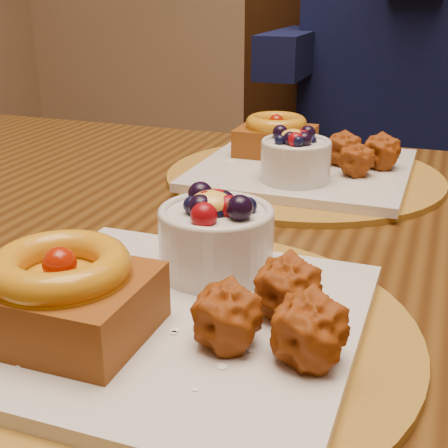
{
  "coord_description": "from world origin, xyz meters",
  "views": [
    {
      "loc": [
        0.18,
        -0.7,
        1.01
      ],
      "look_at": [
        0.02,
        -0.27,
        0.83
      ],
      "focal_mm": 50.0,
      "sensor_mm": 36.0,
      "label": 1
    }
  ],
  "objects": [
    {
      "name": "place_setting_far",
      "position": [
        -0.01,
        0.12,
        0.78
      ],
      "size": [
        0.38,
        0.38,
        0.09
      ],
      "color": "brown",
      "rests_on": "dining_table"
    },
    {
      "name": "place_setting_near",
      "position": [
        -0.01,
        -0.31,
        0.78
      ],
      "size": [
        0.38,
        0.38,
        0.09
      ],
      "color": "brown",
      "rests_on": "dining_table"
    },
    {
      "name": "chair_far",
      "position": [
        -0.07,
        0.77,
        0.56
      ],
      "size": [
        0.56,
        0.56,
        1.01
      ],
      "rotation": [
        0.0,
        0.0,
        0.16
      ],
      "color": "black",
      "rests_on": "ground"
    },
    {
      "name": "dining_table",
      "position": [
        -0.0,
        -0.1,
        0.68
      ],
      "size": [
        1.6,
        0.9,
        0.76
      ],
      "color": "#351D09",
      "rests_on": "ground"
    }
  ]
}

